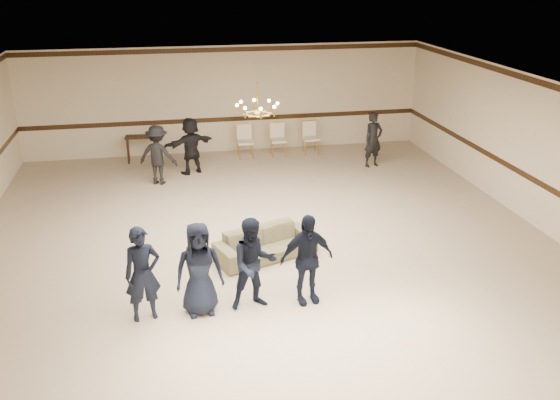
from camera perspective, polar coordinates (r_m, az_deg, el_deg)
The scene contains 16 objects.
room at distance 11.93m, azimuth -1.29°, elevation 2.54°, with size 12.01×14.01×3.21m.
chair_rail at distance 18.74m, azimuth -5.06°, elevation 7.55°, with size 12.00×0.02×0.14m, color #311D0E.
crown_molding at distance 18.36m, azimuth -5.27°, elevation 13.86°, with size 12.00×0.02×0.14m, color #311D0E.
chandelier at distance 12.54m, azimuth -2.15°, elevation 9.51°, with size 0.94×0.94×0.89m, color #B18D38, non-canonical shape.
boy_a at distance 10.03m, azimuth -12.76°, elevation -6.79°, with size 0.58×0.38×1.60m, color black.
boy_b at distance 10.03m, azimuth -7.59°, elevation -6.42°, with size 0.78×0.51×1.60m, color black.
boy_c at distance 10.11m, azimuth -2.48°, elevation -6.00°, with size 0.78×0.61×1.60m, color black.
boy_d at distance 10.27m, azimuth 2.51°, elevation -5.55°, with size 0.94×0.39×1.60m, color black.
settee at distance 11.99m, azimuth -1.36°, elevation -4.12°, with size 1.99×0.78×0.58m, color brown.
adult_left at distance 16.17m, azimuth -11.39°, elevation 4.17°, with size 1.01×0.58×1.57m, color black.
adult_mid at distance 16.85m, azimuth -8.36°, elevation 5.07°, with size 1.46×0.46×1.57m, color black.
adult_right at distance 17.46m, azimuth 8.74°, elevation 5.62°, with size 0.57×0.38×1.57m, color black.
banquet_chair_left at distance 18.16m, azimuth -3.27°, elevation 5.48°, with size 0.47×0.47×0.98m, color #ECE3C7, non-canonical shape.
banquet_chair_mid at distance 18.32m, azimuth -0.16°, elevation 5.65°, with size 0.47×0.47×0.98m, color #ECE3C7, non-canonical shape.
banquet_chair_right at distance 18.53m, azimuth 2.89°, elevation 5.81°, with size 0.47×0.47×0.98m, color #ECE3C7, non-canonical shape.
console_table at distance 18.23m, azimuth -12.76°, elevation 4.71°, with size 0.93×0.39×0.78m, color #311D10.
Camera 1 is at (-1.95, -11.12, 5.44)m, focal length 39.02 mm.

